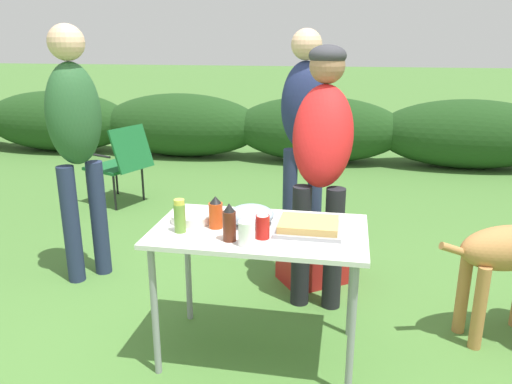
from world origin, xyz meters
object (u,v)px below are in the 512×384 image
Objects in this scene: paper_cup_stack at (247,233)px; mixing_bowl at (251,215)px; bbq_sauce_bottle at (229,223)px; ketchup_bottle at (263,224)px; cooler_box at (315,258)px; plate_stack at (192,217)px; folding_table at (260,242)px; relish_jar at (180,216)px; standing_person_in_gray_fleece at (304,121)px; food_tray at (309,226)px; standing_person_in_red_jacket at (322,148)px; standing_person_in_olive_jacket at (76,132)px; hot_sauce_bottle at (216,213)px; camp_chair_green_behind_table at (121,161)px.

mixing_bowl is at bearing 96.97° from paper_cup_stack.
bbq_sauce_bottle is 1.27× the size of ketchup_bottle.
plate_stack is at bearing -159.50° from cooler_box.
folding_table is at bearing 84.06° from paper_cup_stack.
relish_jar is 0.10× the size of standing_person_in_gray_fleece.
standing_person_in_red_jacket is at bearing 88.39° from food_tray.
standing_person_in_olive_jacket is (-1.33, 0.63, 0.29)m from mixing_bowl.
folding_table is 0.27m from food_tray.
mixing_bowl is at bearing -76.47° from standing_person_in_olive_jacket.
folding_table is 6.42× the size of hot_sauce_bottle.
bbq_sauce_bottle is 0.33× the size of cooler_box.
paper_cup_stack is (-0.02, -0.22, 0.14)m from folding_table.
cooler_box is at bearing 90.64° from food_tray.
standing_person_in_red_jacket is at bearing 72.39° from paper_cup_stack.
plate_stack is (-0.63, 0.03, -0.00)m from food_tray.
camp_chair_green_behind_table reaches higher than food_tray.
folding_table is 9.22× the size of paper_cup_stack.
mixing_bowl is 0.29× the size of camp_chair_green_behind_table.
standing_person_in_gray_fleece is at bearing 96.43° from food_tray.
food_tray is at bearing -2.87° from plate_stack.
standing_person_in_gray_fleece is at bearing -22.61° from standing_person_in_olive_jacket.
standing_person_in_red_jacket reaches higher than food_tray.
standing_person_in_gray_fleece is (0.20, 1.68, 0.24)m from bbq_sauce_bottle.
standing_person_in_olive_jacket reaches higher than food_tray.
folding_table is at bearing 6.09° from hot_sauce_bottle.
plate_stack is 0.44m from paper_cup_stack.
hot_sauce_bottle is at bearing -173.91° from folding_table.
ketchup_bottle is 0.88m from standing_person_in_red_jacket.
mixing_bowl is at bearing -143.74° from cooler_box.
mixing_bowl is 0.29m from paper_cup_stack.
folding_table is 0.15m from mixing_bowl.
food_tray is at bearing 40.39° from paper_cup_stack.
standing_person_in_red_jacket is 0.82m from standing_person_in_gray_fleece.
cooler_box is (0.36, 1.12, -0.66)m from bbq_sauce_bottle.
relish_jar is 0.30× the size of cooler_box.
bbq_sauce_bottle is 1.35m from cooler_box.
standing_person_in_gray_fleece is at bearing 83.21° from bbq_sauce_bottle.
standing_person_in_olive_jacket is at bearing 153.46° from folding_table.
paper_cup_stack is at bearing -137.72° from cooler_box.
mixing_bowl is at bearing 132.31° from folding_table.
relish_jar reaches higher than cooler_box.
cooler_box is (0.62, 0.89, -0.59)m from plate_stack.
cooler_box is at bearing 75.59° from folding_table.
hot_sauce_bottle reaches higher than paper_cup_stack.
folding_table is at bearing -109.41° from standing_person_in_red_jacket.
hot_sauce_bottle is at bearing -24.50° from plate_stack.
paper_cup_stack is 0.07× the size of standing_person_in_olive_jacket.
folding_table is 0.19m from ketchup_bottle.
cooler_box is at bearing -80.77° from standing_person_in_gray_fleece.
bbq_sauce_bottle is 1.57m from standing_person_in_olive_jacket.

